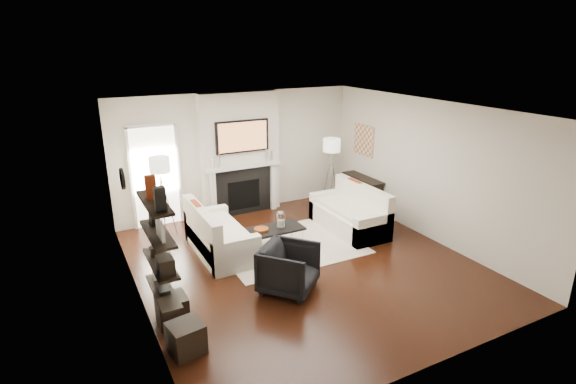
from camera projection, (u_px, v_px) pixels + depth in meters
name	position (u px, v px, depth m)	size (l,w,h in m)	color
room_envelope	(305.00, 191.00, 7.47)	(6.00, 6.00, 6.00)	black
chimney_breast	(240.00, 154.00, 9.89)	(1.80, 0.25, 2.70)	silver
fireplace_surround	(244.00, 192.00, 10.04)	(1.30, 0.02, 1.04)	black
firebox	(244.00, 195.00, 10.05)	(0.75, 0.02, 0.65)	black
mantel_pilaster_l	(213.00, 196.00, 9.69)	(0.12, 0.08, 1.10)	white
mantel_pilaster_r	(273.00, 186.00, 10.32)	(0.12, 0.08, 1.10)	white
mantel_shelf	(244.00, 166.00, 9.80)	(1.70, 0.18, 0.07)	white
tv_body	(242.00, 136.00, 9.61)	(1.20, 0.06, 0.70)	black
tv_screen	(243.00, 137.00, 9.59)	(1.10, 0.01, 0.62)	#BF723F
candlestick_l_tall	(219.00, 161.00, 9.51)	(0.04, 0.04, 0.30)	silver
candlestick_l_short	(213.00, 163.00, 9.46)	(0.04, 0.04, 0.24)	silver
candlestick_r_tall	(266.00, 155.00, 9.99)	(0.04, 0.04, 0.30)	silver
candlestick_r_short	(272.00, 156.00, 10.06)	(0.04, 0.04, 0.24)	silver
hallway_panel	(155.00, 177.00, 9.26)	(0.90, 0.02, 2.10)	white
door_trim_l	(131.00, 181.00, 9.03)	(0.06, 0.06, 2.16)	white
door_trim_r	(179.00, 174.00, 9.45)	(0.06, 0.06, 2.16)	white
door_trim_top	(150.00, 125.00, 8.90)	(1.02, 0.06, 0.06)	white
rug	(289.00, 246.00, 8.56)	(2.60, 2.00, 0.01)	beige
loveseat_left_base	(221.00, 242.00, 8.24)	(0.85, 1.80, 0.42)	white
loveseat_left_back	(202.00, 230.00, 7.99)	(0.18, 1.80, 0.80)	white
loveseat_left_arm_n	(237.00, 255.00, 7.53)	(0.85, 0.18, 0.60)	white
loveseat_left_arm_s	(207.00, 223.00, 8.89)	(0.85, 0.18, 0.60)	white
loveseat_left_cushion	(223.00, 229.00, 8.18)	(0.63, 1.44, 0.10)	white
pillow_left_orange	(196.00, 214.00, 8.18)	(0.10, 0.42, 0.42)	maroon
pillow_left_charcoal	(207.00, 225.00, 7.68)	(0.10, 0.40, 0.40)	black
loveseat_right_base	(349.00, 220.00, 9.26)	(0.85, 1.80, 0.42)	white
loveseat_right_back	(363.00, 203.00, 9.31)	(0.18, 1.80, 0.80)	white
loveseat_right_arm_n	(373.00, 230.00, 8.55)	(0.85, 0.18, 0.60)	white
loveseat_right_arm_s	(328.00, 204.00, 9.91)	(0.85, 0.18, 0.60)	white
loveseat_right_cushion	(347.00, 209.00, 9.16)	(0.63, 1.44, 0.10)	white
pillow_right_orange	(355.00, 190.00, 9.50)	(0.10, 0.42, 0.42)	maroon
pillow_right_charcoal	(372.00, 199.00, 8.99)	(0.10, 0.40, 0.40)	black
coffee_table	(274.00, 229.00, 8.33)	(1.10, 0.55, 0.04)	black
coffee_leg_nw	(254.00, 250.00, 8.00)	(0.02, 0.02, 0.38)	silver
coffee_leg_ne	(303.00, 239.00, 8.43)	(0.02, 0.02, 0.38)	silver
coffee_leg_sw	(245.00, 240.00, 8.36)	(0.02, 0.02, 0.38)	silver
coffee_leg_se	(292.00, 230.00, 8.80)	(0.02, 0.02, 0.38)	silver
hurricane_glass	(281.00, 220.00, 8.35)	(0.16, 0.16, 0.29)	white
hurricane_candle	(281.00, 223.00, 8.37)	(0.10, 0.10, 0.15)	white
copper_bowl	(261.00, 229.00, 8.21)	(0.27, 0.27, 0.04)	#B2551D
armchair	(289.00, 266.00, 6.94)	(0.80, 0.75, 0.82)	black
lamp_left_post	(163.00, 206.00, 8.94)	(0.02, 0.02, 1.20)	silver
lamp_left_shade	(159.00, 165.00, 8.67)	(0.40, 0.40, 0.30)	white
lamp_left_leg_a	(169.00, 205.00, 8.99)	(0.02, 0.02, 1.25)	silver
lamp_left_leg_b	(159.00, 205.00, 9.00)	(0.02, 0.02, 1.25)	silver
lamp_left_leg_c	(162.00, 208.00, 8.84)	(0.02, 0.02, 1.25)	silver
lamp_right_post	(331.00, 180.00, 10.58)	(0.02, 0.02, 1.20)	silver
lamp_right_shade	(332.00, 145.00, 10.31)	(0.40, 0.40, 0.30)	white
lamp_right_leg_a	(335.00, 180.00, 10.63)	(0.02, 0.02, 1.25)	silver
lamp_right_leg_b	(326.00, 180.00, 10.64)	(0.02, 0.02, 1.25)	silver
lamp_right_leg_c	(331.00, 182.00, 10.48)	(0.02, 0.02, 1.25)	silver
console_top	(363.00, 178.00, 10.31)	(0.35, 1.20, 0.04)	black
console_leg_n	(377.00, 201.00, 9.97)	(0.30, 0.04, 0.71)	black
console_leg_s	(348.00, 187.00, 10.89)	(0.30, 0.04, 0.71)	black
wall_art	(364.00, 140.00, 10.33)	(0.03, 0.70, 0.70)	tan
shelf_bottom	(163.00, 292.00, 5.69)	(0.25, 1.00, 0.04)	black
shelf_lower	(161.00, 263.00, 5.56)	(0.25, 1.00, 0.04)	black
shelf_upper	(158.00, 234.00, 5.43)	(0.25, 1.00, 0.04)	black
shelf_top	(154.00, 203.00, 5.30)	(0.25, 1.00, 0.04)	black
decor_magfile_a	(160.00, 199.00, 4.95)	(0.12, 0.10, 0.28)	black
decor_magfile_b	(151.00, 187.00, 5.37)	(0.12, 0.10, 0.28)	maroon
decor_frame_a	(160.00, 230.00, 5.22)	(0.04, 0.30, 0.22)	white
decor_frame_b	(152.00, 217.00, 5.65)	(0.04, 0.22, 0.18)	black
decor_wine_rack	(165.00, 265.00, 5.27)	(0.18, 0.25, 0.20)	black
decor_box_small	(156.00, 251.00, 5.72)	(0.15, 0.12, 0.12)	black
decor_books	(164.00, 290.00, 5.65)	(0.14, 0.20, 0.05)	black
decor_box_tall	(157.00, 273.00, 5.94)	(0.10, 0.10, 0.18)	white
clock_rim	(122.00, 179.00, 6.92)	(0.34, 0.34, 0.04)	black
clock_face	(124.00, 179.00, 6.93)	(0.29, 0.29, 0.01)	white
ottoman_near	(172.00, 310.00, 6.19)	(0.40, 0.40, 0.40)	black
ottoman_far	(186.00, 338.00, 5.59)	(0.40, 0.40, 0.40)	black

